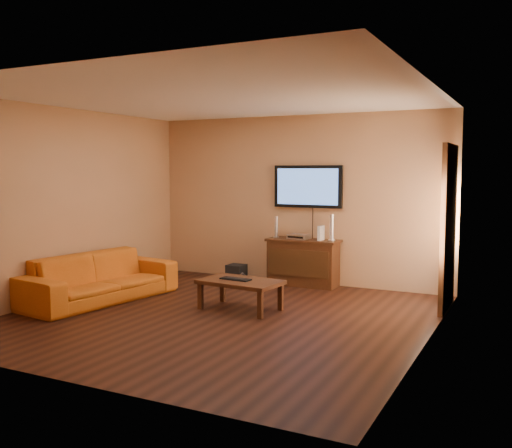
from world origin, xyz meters
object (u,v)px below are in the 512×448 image
Objects in this scene: coffee_table at (240,284)px; speaker_right at (332,229)px; sofa at (100,270)px; keyboard at (236,279)px; game_console at (321,233)px; bottle at (242,280)px; av_receiver at (299,237)px; speaker_left at (276,228)px; television at (308,187)px; subwoofer at (236,273)px; media_console at (303,262)px.

speaker_right is at bearing 71.99° from coffee_table.
sofa reaches higher than keyboard.
game_console is at bearing -39.42° from sofa.
coffee_table is 4.99× the size of bottle.
speaker_right is at bearing 9.94° from av_receiver.
game_console is (0.79, -0.06, -0.04)m from speaker_left.
sofa is (-2.14, -2.44, -1.13)m from television.
television is 2.79× the size of speaker_right.
television is 0.51× the size of sofa.
speaker_left is at bearing 98.25° from keyboard.
speaker_left is 1.01m from bottle.
coffee_table is 3.39× the size of av_receiver.
television is at bearing 150.38° from game_console.
sofa is 10.16× the size of bottle.
keyboard reaches higher than bottle.
sofa is at bearing -138.65° from speaker_right.
coffee_table is 2.70× the size of speaker_right.
sofa is 2.36m from subwoofer.
speaker_left is at bearing -27.66° from sofa.
speaker_left is at bearing -163.13° from television.
television is 2.36m from coffee_table.
game_console is (2.45, 2.24, 0.42)m from sofa.
speaker_right is 1.25× the size of av_receiver.
media_console is 2.83× the size of speaker_right.
coffee_table is 1.93m from game_console.
speaker_right is 1.85× the size of bottle.
speaker_right is (0.46, 0.03, 0.55)m from media_console.
television is 1.84m from subwoofer.
television is 1.81m from bottle.
game_console reaches higher than subwoofer.
sofa is 5.50× the size of speaker_right.
speaker_right is 1.49× the size of subwoofer.
bottle is (-1.29, -0.51, -0.82)m from speaker_right.
game_console is (-0.16, -0.05, -0.07)m from speaker_right.
av_receiver is at bearing 178.29° from game_console.
media_console is at bearing -4.14° from speaker_left.
av_receiver is (-0.08, -0.17, -0.79)m from television.
coffee_table is at bearing -83.25° from av_receiver.
media_console reaches higher than bottle.
media_console is at bearing -35.28° from sofa.
coffee_table is 1.90m from av_receiver.
game_console is 1.44m from bottle.
television reaches higher than speaker_right.
television is at bearing 73.85° from av_receiver.
speaker_left is at bearing 55.92° from bottle.
bottle is (-0.35, -0.52, -0.79)m from speaker_left.
television is 4.15× the size of subwoofer.
sofa is at bearing -167.92° from coffee_table.
game_console is 0.84× the size of subwoofer.
keyboard is (0.90, -1.68, 0.27)m from subwoofer.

